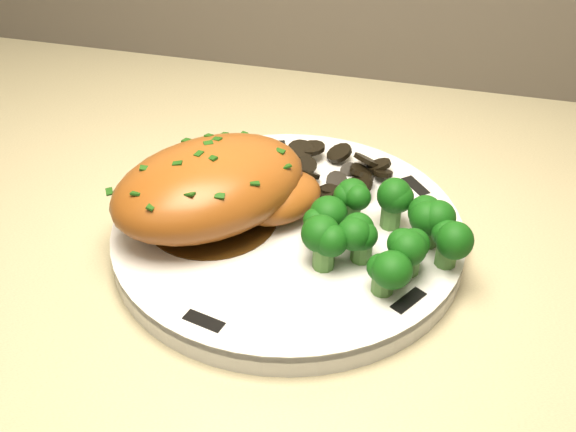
# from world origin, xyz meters

# --- Properties ---
(plate) EXTENTS (0.40, 0.40, 0.02)m
(plate) POSITION_xyz_m (0.24, 1.64, 0.87)
(plate) COLOR silver
(plate) RESTS_ON counter
(rim_accent_0) EXTENTS (0.03, 0.02, 0.00)m
(rim_accent_0) POSITION_xyz_m (0.19, 1.76, 0.88)
(rim_accent_0) COLOR black
(rim_accent_0) RESTS_ON plate
(rim_accent_1) EXTENTS (0.01, 0.03, 0.00)m
(rim_accent_1) POSITION_xyz_m (0.11, 1.63, 0.88)
(rim_accent_1) COLOR black
(rim_accent_1) RESTS_ON plate
(rim_accent_2) EXTENTS (0.03, 0.02, 0.00)m
(rim_accent_2) POSITION_xyz_m (0.21, 1.51, 0.88)
(rim_accent_2) COLOR black
(rim_accent_2) RESTS_ON plate
(rim_accent_3) EXTENTS (0.03, 0.03, 0.00)m
(rim_accent_3) POSITION_xyz_m (0.35, 1.57, 0.88)
(rim_accent_3) COLOR black
(rim_accent_3) RESTS_ON plate
(rim_accent_4) EXTENTS (0.03, 0.03, 0.00)m
(rim_accent_4) POSITION_xyz_m (0.34, 1.73, 0.88)
(rim_accent_4) COLOR black
(rim_accent_4) RESTS_ON plate
(gravy_pool) EXTENTS (0.12, 0.12, 0.00)m
(gravy_pool) POSITION_xyz_m (0.17, 1.63, 0.88)
(gravy_pool) COLOR #331E09
(gravy_pool) RESTS_ON plate
(chicken_breast) EXTENTS (0.21, 0.21, 0.07)m
(chicken_breast) POSITION_xyz_m (0.18, 1.64, 0.91)
(chicken_breast) COLOR #904C19
(chicken_breast) RESTS_ON plate
(mushroom_pile) EXTENTS (0.11, 0.08, 0.03)m
(mushroom_pile) POSITION_xyz_m (0.26, 1.72, 0.88)
(mushroom_pile) COLOR black
(mushroom_pile) RESTS_ON plate
(broccoli_florets) EXTENTS (0.13, 0.11, 0.04)m
(broccoli_florets) POSITION_xyz_m (0.32, 1.62, 0.90)
(broccoli_florets) COLOR #447531
(broccoli_florets) RESTS_ON plate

